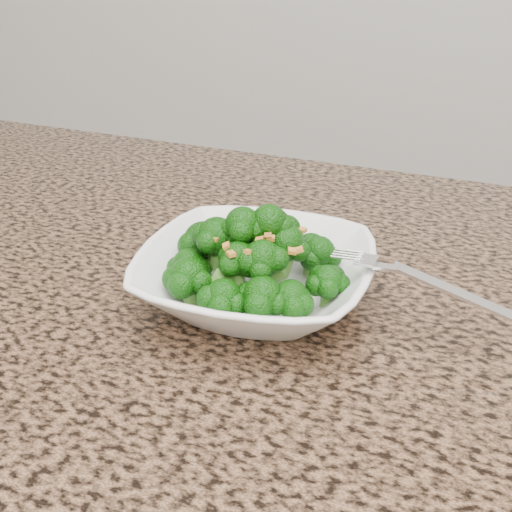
% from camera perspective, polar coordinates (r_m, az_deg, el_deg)
% --- Properties ---
extents(granite_counter, '(1.64, 1.04, 0.03)m').
position_cam_1_polar(granite_counter, '(0.52, 8.11, -13.28)').
color(granite_counter, brown).
rests_on(granite_counter, cabinet).
extents(bowl, '(0.24, 0.24, 0.05)m').
position_cam_1_polar(bowl, '(0.61, 0.00, -1.94)').
color(bowl, white).
rests_on(bowl, granite_counter).
extents(broccoli_pile, '(0.19, 0.19, 0.07)m').
position_cam_1_polar(broccoli_pile, '(0.58, 0.00, 3.36)').
color(broccoli_pile, '#0F4C08').
rests_on(broccoli_pile, bowl).
extents(garlic_topping, '(0.12, 0.12, 0.01)m').
position_cam_1_polar(garlic_topping, '(0.56, 0.00, 6.83)').
color(garlic_topping, orange).
rests_on(garlic_topping, broccoli_pile).
extents(fork, '(0.18, 0.05, 0.01)m').
position_cam_1_polar(fork, '(0.57, 11.85, -1.06)').
color(fork, silver).
rests_on(fork, bowl).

